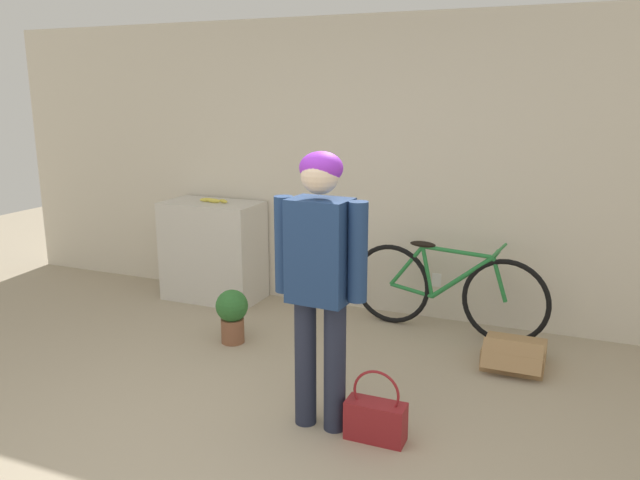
{
  "coord_description": "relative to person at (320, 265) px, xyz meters",
  "views": [
    {
      "loc": [
        1.63,
        -2.35,
        1.96
      ],
      "look_at": [
        0.31,
        0.78,
        1.15
      ],
      "focal_mm": 35.0,
      "sensor_mm": 36.0,
      "label": 1
    }
  ],
  "objects": [
    {
      "name": "person",
      "position": [
        0.0,
        0.0,
        0.0
      ],
      "size": [
        0.56,
        0.26,
        1.65
      ],
      "rotation": [
        0.0,
        0.0,
        -0.06
      ],
      "color": "#23283D",
      "rests_on": "ground_plane"
    },
    {
      "name": "wall_back",
      "position": [
        -0.31,
        2.12,
        0.3
      ],
      "size": [
        8.0,
        0.07,
        2.6
      ],
      "color": "beige",
      "rests_on": "ground_plane"
    },
    {
      "name": "bicycle",
      "position": [
        0.38,
        1.78,
        -0.63
      ],
      "size": [
        1.66,
        0.46,
        0.77
      ],
      "rotation": [
        0.0,
        0.0,
        -0.11
      ],
      "color": "black",
      "rests_on": "ground_plane"
    },
    {
      "name": "side_shelf",
      "position": [
        -1.87,
        1.81,
        -0.53
      ],
      "size": [
        0.92,
        0.52,
        0.95
      ],
      "color": "beige",
      "rests_on": "ground_plane"
    },
    {
      "name": "banana",
      "position": [
        -1.84,
        1.8,
        -0.04
      ],
      "size": [
        0.31,
        0.09,
        0.04
      ],
      "color": "#EAD64C",
      "rests_on": "side_shelf"
    },
    {
      "name": "cardboard_box",
      "position": [
        0.99,
        1.33,
        -0.92
      ],
      "size": [
        0.43,
        0.48,
        0.24
      ],
      "color": "#A87F51",
      "rests_on": "ground_plane"
    },
    {
      "name": "handbag",
      "position": [
        0.36,
        -0.02,
        -0.87
      ],
      "size": [
        0.35,
        0.15,
        0.43
      ],
      "color": "maroon",
      "rests_on": "ground_plane"
    },
    {
      "name": "potted_plant",
      "position": [
        -1.14,
        0.91,
        -0.76
      ],
      "size": [
        0.26,
        0.26,
        0.44
      ],
      "color": "brown",
      "rests_on": "ground_plane"
    }
  ]
}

